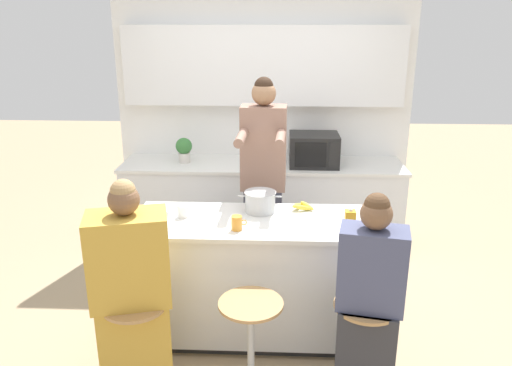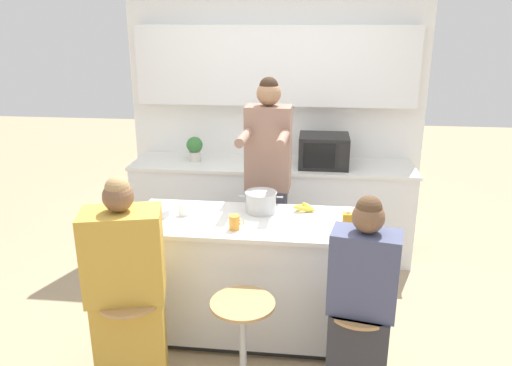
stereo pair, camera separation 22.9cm
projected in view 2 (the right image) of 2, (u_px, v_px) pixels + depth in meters
name	position (u px, v px, depth m)	size (l,w,h in m)	color
ground_plane	(255.00, 332.00, 3.77)	(16.00, 16.00, 0.00)	tan
wall_back	(275.00, 94.00, 4.91)	(2.92, 0.22, 2.70)	white
back_counter	(271.00, 208.00, 4.97)	(2.72, 0.62, 0.92)	silver
kitchen_island	(255.00, 277.00, 3.63)	(1.72, 0.67, 0.92)	black
bar_stool_leftmost	(133.00, 338.00, 3.10)	(0.39, 0.39, 0.65)	tan
bar_stool_center	(243.00, 342.00, 3.06)	(0.39, 0.39, 0.65)	tan
bar_stool_rightmost	(356.00, 349.00, 2.99)	(0.39, 0.39, 0.65)	tan
person_cooking	(268.00, 190.00, 4.05)	(0.38, 0.60, 1.83)	#383842
person_wrapped_blanket	(127.00, 294.00, 3.03)	(0.52, 0.39, 1.41)	gold
person_seated_near	(361.00, 315.00, 2.89)	(0.42, 0.32, 1.35)	#333338
cooking_pot	(261.00, 202.00, 3.61)	(0.32, 0.23, 0.15)	#B7BABC
fruit_bowl	(156.00, 212.00, 3.55)	(0.20, 0.20, 0.06)	#B7BABC
coffee_cup_near	(184.00, 209.00, 3.56)	(0.11, 0.08, 0.09)	white
coffee_cup_far	(234.00, 222.00, 3.32)	(0.10, 0.07, 0.10)	orange
banana_bunch	(304.00, 207.00, 3.64)	(0.18, 0.13, 0.06)	yellow
juice_carton	(347.00, 225.00, 3.18)	(0.07, 0.07, 0.18)	gold
microwave	(324.00, 151.00, 4.69)	(0.46, 0.39, 0.30)	black
potted_plant	(195.00, 148.00, 4.86)	(0.16, 0.16, 0.24)	beige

